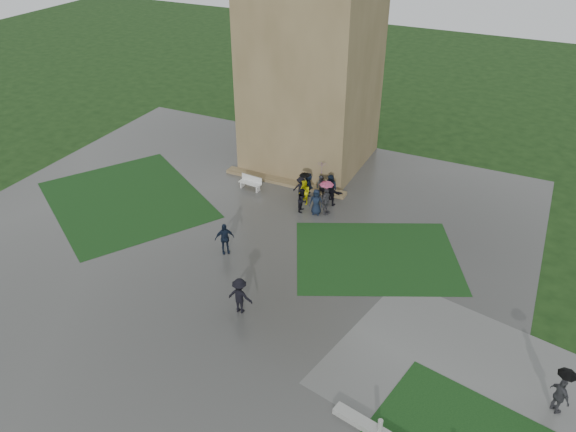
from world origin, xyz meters
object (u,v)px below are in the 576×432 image
at_px(pedestrian_path, 561,391).
at_px(pedestrian_near, 240,296).
at_px(pedestrian_mid, 225,238).
at_px(tower, 313,38).
at_px(bench, 251,183).

bearing_deg(pedestrian_path, pedestrian_near, -179.17).
bearing_deg(pedestrian_mid, tower, 49.95).
bearing_deg(bench, pedestrian_path, -23.74).
bearing_deg(tower, bench, -106.05).
xyz_separation_m(bench, pedestrian_near, (5.61, -11.24, 0.49)).
distance_m(bench, pedestrian_mid, 7.61).
bearing_deg(pedestrian_near, pedestrian_path, 176.55).
relative_size(pedestrian_mid, pedestrian_path, 0.83).
bearing_deg(pedestrian_near, tower, -81.74).
height_order(pedestrian_mid, pedestrian_path, pedestrian_path).
xyz_separation_m(tower, pedestrian_near, (3.85, -17.33, -8.01)).
relative_size(pedestrian_mid, pedestrian_near, 0.97).
bearing_deg(tower, pedestrian_path, -43.08).
relative_size(pedestrian_near, pedestrian_path, 0.85).
relative_size(tower, pedestrian_near, 9.27).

